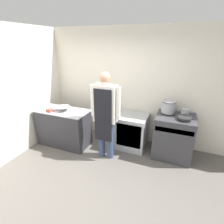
{
  "coord_description": "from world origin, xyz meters",
  "views": [
    {
      "loc": [
        1.37,
        -2.06,
        2.34
      ],
      "look_at": [
        0.12,
        1.03,
        1.01
      ],
      "focal_mm": 28.0,
      "sensor_mm": 36.0,
      "label": 1
    }
  ],
  "objects_px": {
    "person_cook": "(105,112)",
    "sauce_pot": "(185,112)",
    "stock_pot": "(169,106)",
    "stove": "(173,136)",
    "mixing_bowl": "(63,109)",
    "saute_pan": "(185,118)",
    "fridge_unit": "(132,131)",
    "plastic_tub": "(50,110)"
  },
  "relations": [
    {
      "from": "person_cook",
      "to": "sauce_pot",
      "type": "height_order",
      "value": "person_cook"
    },
    {
      "from": "stock_pot",
      "to": "stove",
      "type": "bearing_deg",
      "value": -34.84
    },
    {
      "from": "mixing_bowl",
      "to": "saute_pan",
      "type": "xyz_separation_m",
      "value": [
        2.6,
        0.35,
        0.05
      ]
    },
    {
      "from": "stock_pot",
      "to": "saute_pan",
      "type": "relative_size",
      "value": 1.1
    },
    {
      "from": "stock_pot",
      "to": "sauce_pot",
      "type": "bearing_deg",
      "value": 0.0
    },
    {
      "from": "fridge_unit",
      "to": "sauce_pot",
      "type": "relative_size",
      "value": 4.85
    },
    {
      "from": "person_cook",
      "to": "sauce_pot",
      "type": "distance_m",
      "value": 1.64
    },
    {
      "from": "sauce_pot",
      "to": "mixing_bowl",
      "type": "bearing_deg",
      "value": -167.09
    },
    {
      "from": "person_cook",
      "to": "plastic_tub",
      "type": "height_order",
      "value": "person_cook"
    },
    {
      "from": "fridge_unit",
      "to": "person_cook",
      "type": "relative_size",
      "value": 0.43
    },
    {
      "from": "person_cook",
      "to": "stock_pot",
      "type": "relative_size",
      "value": 6.41
    },
    {
      "from": "mixing_bowl",
      "to": "saute_pan",
      "type": "distance_m",
      "value": 2.63
    },
    {
      "from": "plastic_tub",
      "to": "sauce_pot",
      "type": "height_order",
      "value": "sauce_pot"
    },
    {
      "from": "person_cook",
      "to": "saute_pan",
      "type": "xyz_separation_m",
      "value": [
        1.48,
        0.47,
        -0.08
      ]
    },
    {
      "from": "person_cook",
      "to": "plastic_tub",
      "type": "relative_size",
      "value": 15.75
    },
    {
      "from": "stove",
      "to": "fridge_unit",
      "type": "bearing_deg",
      "value": 177.44
    },
    {
      "from": "saute_pan",
      "to": "sauce_pot",
      "type": "bearing_deg",
      "value": 90.0
    },
    {
      "from": "mixing_bowl",
      "to": "stock_pot",
      "type": "xyz_separation_m",
      "value": [
        2.27,
        0.6,
        0.16
      ]
    },
    {
      "from": "mixing_bowl",
      "to": "sauce_pot",
      "type": "xyz_separation_m",
      "value": [
        2.6,
        0.6,
        0.09
      ]
    },
    {
      "from": "mixing_bowl",
      "to": "plastic_tub",
      "type": "height_order",
      "value": "mixing_bowl"
    },
    {
      "from": "person_cook",
      "to": "mixing_bowl",
      "type": "height_order",
      "value": "person_cook"
    },
    {
      "from": "fridge_unit",
      "to": "mixing_bowl",
      "type": "distance_m",
      "value": 1.7
    },
    {
      "from": "person_cook",
      "to": "stock_pot",
      "type": "distance_m",
      "value": 1.35
    },
    {
      "from": "fridge_unit",
      "to": "saute_pan",
      "type": "bearing_deg",
      "value": -8.54
    },
    {
      "from": "mixing_bowl",
      "to": "plastic_tub",
      "type": "distance_m",
      "value": 0.29
    },
    {
      "from": "mixing_bowl",
      "to": "sauce_pot",
      "type": "relative_size",
      "value": 2.05
    },
    {
      "from": "fridge_unit",
      "to": "sauce_pot",
      "type": "bearing_deg",
      "value": 4.34
    },
    {
      "from": "stove",
      "to": "plastic_tub",
      "type": "relative_size",
      "value": 8.15
    },
    {
      "from": "stove",
      "to": "person_cook",
      "type": "distance_m",
      "value": 1.56
    },
    {
      "from": "plastic_tub",
      "to": "stove",
      "type": "bearing_deg",
      "value": 13.54
    },
    {
      "from": "stove",
      "to": "fridge_unit",
      "type": "distance_m",
      "value": 0.92
    },
    {
      "from": "fridge_unit",
      "to": "saute_pan",
      "type": "height_order",
      "value": "saute_pan"
    },
    {
      "from": "stove",
      "to": "fridge_unit",
      "type": "xyz_separation_m",
      "value": [
        -0.92,
        0.04,
        -0.08
      ]
    },
    {
      "from": "fridge_unit",
      "to": "mixing_bowl",
      "type": "xyz_separation_m",
      "value": [
        -1.53,
        -0.52,
        0.54
      ]
    },
    {
      "from": "stove",
      "to": "plastic_tub",
      "type": "height_order",
      "value": "stove"
    },
    {
      "from": "person_cook",
      "to": "saute_pan",
      "type": "bearing_deg",
      "value": 17.44
    },
    {
      "from": "plastic_tub",
      "to": "saute_pan",
      "type": "distance_m",
      "value": 2.88
    },
    {
      "from": "stove",
      "to": "sauce_pot",
      "type": "relative_size",
      "value": 5.89
    },
    {
      "from": "fridge_unit",
      "to": "plastic_tub",
      "type": "distance_m",
      "value": 1.96
    },
    {
      "from": "stock_pot",
      "to": "fridge_unit",
      "type": "bearing_deg",
      "value": -173.74
    },
    {
      "from": "sauce_pot",
      "to": "plastic_tub",
      "type": "bearing_deg",
      "value": -164.86
    },
    {
      "from": "plastic_tub",
      "to": "mixing_bowl",
      "type": "bearing_deg",
      "value": 36.25
    }
  ]
}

